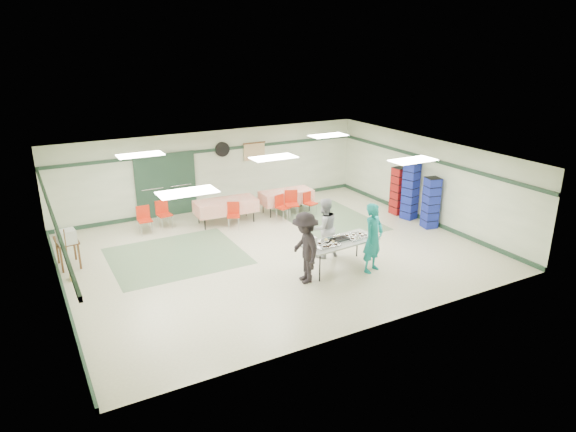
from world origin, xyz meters
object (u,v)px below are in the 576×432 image
chair_b (281,205)px  printer_table (67,244)px  serving_table (340,242)px  crate_stack_blue_b (431,203)px  chair_d (233,213)px  broom (67,253)px  chair_loose_a (163,211)px  chair_loose_b (144,217)px  chair_c (309,201)px  crate_stack_blue_a (410,191)px  office_printer (66,237)px  crate_stack_red (398,191)px  volunteer_teal (373,238)px  volunteer_dark (305,248)px  dining_table_b (226,206)px  dining_table_a (286,196)px  volunteer_grey (324,228)px  chair_a (291,201)px

chair_b → printer_table: bearing=167.6°
serving_table → crate_stack_blue_b: crate_stack_blue_b is taller
chair_d → broom: bearing=-140.0°
chair_b → chair_loose_a: chair_loose_a is taller
chair_loose_b → printer_table: chair_loose_b is taller
chair_c → crate_stack_blue_a: size_ratio=0.41×
chair_d → office_printer: bearing=-146.0°
chair_d → crate_stack_red: (5.41, -1.36, 0.29)m
serving_table → volunteer_teal: 0.85m
volunteer_dark → chair_b: (1.62, 4.29, -0.38)m
dining_table_b → chair_c: 2.81m
dining_table_a → volunteer_teal: bearing=-91.8°
volunteer_grey → broom: 6.51m
chair_loose_b → printer_table: bearing=-147.7°
chair_loose_b → office_printer: bearing=-143.0°
chair_loose_b → chair_d: bearing=-17.7°
volunteer_dark → office_printer: (-4.96, 3.44, 0.03)m
volunteer_teal → chair_b: bearing=71.7°
dining_table_a → dining_table_b: bearing=-178.5°
volunteer_teal → chair_d: (-1.89, 4.57, -0.39)m
chair_loose_a → crate_stack_blue_a: 7.93m
chair_c → chair_loose_a: 4.77m
dining_table_a → chair_d: (-2.19, -0.58, -0.06)m
chair_d → crate_stack_blue_a: 5.77m
chair_c → office_printer: 7.68m
volunteer_teal → dining_table_a: size_ratio=1.00×
volunteer_dark → chair_c: (2.67, 4.28, -0.42)m
chair_b → chair_c: chair_b is taller
chair_b → broom: (-6.66, -1.41, 0.18)m
volunteer_grey → dining_table_a: bearing=-103.3°
volunteer_teal → chair_b: (-0.19, 4.58, -0.39)m
chair_a → crate_stack_blue_a: (3.34, -1.95, 0.38)m
chair_b → chair_loose_b: bearing=151.3°
chair_loose_a → volunteer_grey: bearing=-60.3°
dining_table_a → chair_loose_b: bearing=178.1°
dining_table_b → broom: broom is taller
crate_stack_red → crate_stack_blue_a: bearing=-90.0°
crate_stack_blue_a → office_printer: crate_stack_blue_a is taller
chair_a → crate_stack_red: bearing=-2.7°
crate_stack_blue_b → chair_c: bearing=132.8°
chair_c → chair_loose_b: 5.37m
serving_table → chair_a: chair_a is taller
dining_table_b → chair_loose_b: size_ratio=2.32×
chair_c → crate_stack_blue_a: 3.34m
crate_stack_red → printer_table: (-10.30, 0.80, -0.17)m
serving_table → crate_stack_blue_a: size_ratio=1.11×
chair_a → dining_table_a: bearing=98.5°
dining_table_a → chair_d: chair_d is taller
volunteer_teal → chair_loose_a: (-3.80, 5.63, -0.36)m
office_printer → volunteer_grey: bearing=-27.2°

